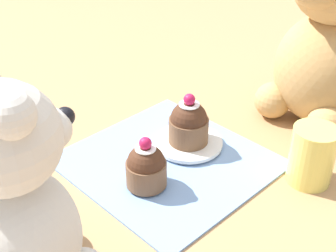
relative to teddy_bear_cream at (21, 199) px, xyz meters
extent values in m
plane|color=tan|center=(0.04, -0.22, -0.10)|extent=(4.00, 4.00, 0.00)
cube|color=#7A9ED1|center=(0.04, -0.22, -0.10)|extent=(0.23, 0.22, 0.01)
ellipsoid|color=silver|center=(0.00, 0.00, -0.04)|extent=(0.12, 0.11, 0.12)
sphere|color=silver|center=(0.00, 0.00, 0.06)|extent=(0.09, 0.09, 0.09)
ellipsoid|color=silver|center=(0.00, -0.03, 0.06)|extent=(0.05, 0.04, 0.04)
sphere|color=black|center=(-0.01, -0.05, 0.06)|extent=(0.02, 0.02, 0.02)
sphere|color=silver|center=(-0.03, 0.01, 0.10)|extent=(0.04, 0.04, 0.04)
sphere|color=silver|center=(0.03, -0.03, -0.08)|extent=(0.04, 0.04, 0.04)
ellipsoid|color=tan|center=(-0.03, -0.45, -0.02)|extent=(0.14, 0.13, 0.16)
sphere|color=tan|center=(0.02, -0.41, -0.07)|extent=(0.05, 0.05, 0.05)
sphere|color=tan|center=(-0.07, -0.40, -0.07)|extent=(0.05, 0.05, 0.05)
cylinder|color=brown|center=(0.03, -0.16, -0.08)|extent=(0.05, 0.05, 0.03)
sphere|color=#472819|center=(0.03, -0.16, -0.06)|extent=(0.04, 0.04, 0.04)
cylinder|color=white|center=(0.03, -0.16, -0.04)|extent=(0.02, 0.02, 0.00)
sphere|color=#B71947|center=(0.03, -0.16, -0.04)|extent=(0.01, 0.01, 0.01)
cylinder|color=white|center=(0.05, -0.26, -0.09)|extent=(0.09, 0.09, 0.01)
cylinder|color=brown|center=(0.05, -0.26, -0.07)|extent=(0.05, 0.05, 0.03)
sphere|color=#472819|center=(0.05, -0.26, -0.06)|extent=(0.05, 0.05, 0.05)
cylinder|color=white|center=(0.05, -0.26, -0.03)|extent=(0.03, 0.03, 0.00)
sphere|color=#B71947|center=(0.05, -0.26, -0.03)|extent=(0.02, 0.02, 0.02)
cylinder|color=#EADB66|center=(-0.10, -0.31, -0.06)|extent=(0.05, 0.05, 0.07)
camera|label=1|loc=(-0.30, 0.12, 0.26)|focal=50.00mm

